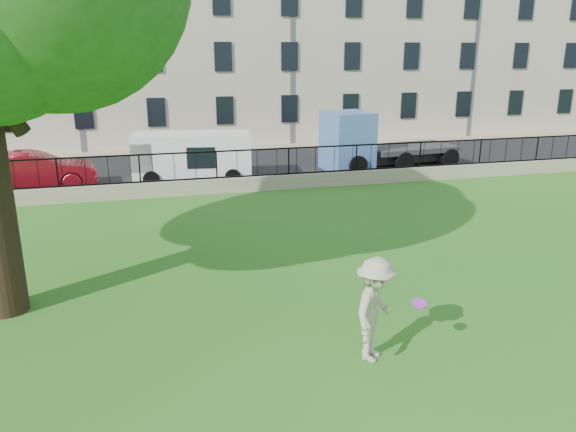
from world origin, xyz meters
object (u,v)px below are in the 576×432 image
object	(u,v)px
red_sedan	(35,171)
white_van	(193,157)
man	(375,310)
frisbee	(419,304)
blue_truck	(390,139)

from	to	relation	value
red_sedan	white_van	xyz separation A→B (m)	(6.47, 0.00, 0.27)
man	white_van	distance (m)	15.95
white_van	red_sedan	bearing A→B (deg)	-172.35
man	white_van	size ratio (longest dim) A/B	0.40
man	red_sedan	size ratio (longest dim) A/B	0.42
red_sedan	white_van	distance (m)	6.48
frisbee	white_van	size ratio (longest dim) A/B	0.05
white_van	man	bearing A→B (deg)	-75.68
man	red_sedan	xyz separation A→B (m)	(-8.32, 15.85, -0.22)
man	frisbee	xyz separation A→B (m)	(0.82, -0.16, 0.10)
man	blue_truck	distance (m)	18.34
red_sedan	blue_truck	world-z (taller)	blue_truck
man	red_sedan	distance (m)	17.90
frisbee	red_sedan	world-z (taller)	red_sedan
man	white_van	world-z (taller)	white_van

